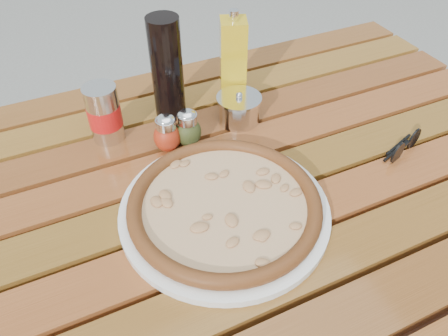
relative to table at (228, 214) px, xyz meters
name	(u,v)px	position (x,y,z in m)	size (l,w,h in m)	color
table	(228,214)	(0.00, 0.00, 0.00)	(1.40, 0.90, 0.75)	#381F0C
plate	(224,210)	(-0.03, -0.06, 0.08)	(0.36, 0.36, 0.01)	white
pizza	(225,204)	(-0.03, -0.06, 0.10)	(0.45, 0.45, 0.03)	beige
pepper_shaker	(167,134)	(-0.06, 0.15, 0.11)	(0.07, 0.07, 0.08)	#B52F14
oregano_shaker	(188,128)	(-0.02, 0.15, 0.11)	(0.06, 0.06, 0.08)	#3E451B
dark_bottle	(167,69)	(-0.02, 0.26, 0.19)	(0.07, 0.07, 0.22)	black
soda_can	(104,114)	(-0.16, 0.24, 0.13)	(0.07, 0.07, 0.12)	silver
olive_oil_cruet	(233,61)	(0.13, 0.26, 0.17)	(0.07, 0.07, 0.21)	gold
parmesan_tin	(239,108)	(0.11, 0.18, 0.11)	(0.13, 0.13, 0.07)	silver
sunglasses	(404,146)	(0.36, -0.06, 0.09)	(0.11, 0.06, 0.04)	black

